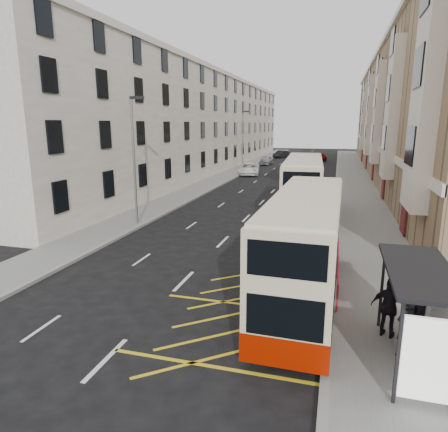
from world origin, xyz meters
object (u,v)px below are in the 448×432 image
(pedestrian_mid, at_px, (419,327))
(bus_shelter, at_px, (426,301))
(double_decker_rear, at_px, (303,188))
(pedestrian_far, at_px, (390,308))
(white_van, at_px, (249,169))
(street_lamp_near, at_px, (134,154))
(car_red, at_px, (319,157))
(car_dark, at_px, (281,154))
(double_decker_front, at_px, (305,247))
(pedestrian_near, at_px, (406,326))
(street_lamp_far, at_px, (243,138))
(car_silver, at_px, (266,160))

(pedestrian_mid, bearing_deg, bus_shelter, -124.22)
(double_decker_rear, bearing_deg, pedestrian_mid, -77.57)
(pedestrian_far, distance_m, white_van, 40.81)
(street_lamp_near, relative_size, car_red, 1.49)
(bus_shelter, xyz_separation_m, car_dark, (-13.06, 68.13, -1.43))
(bus_shelter, bearing_deg, double_decker_front, 130.32)
(pedestrian_near, distance_m, car_red, 61.88)
(street_lamp_near, xyz_separation_m, pedestrian_far, (14.10, -10.73, -3.55))
(bus_shelter, relative_size, pedestrian_far, 2.27)
(street_lamp_near, bearing_deg, double_decker_front, -36.67)
(double_decker_rear, bearing_deg, bus_shelter, -78.56)
(street_lamp_near, relative_size, street_lamp_far, 1.00)
(pedestrian_mid, height_order, car_dark, pedestrian_mid)
(pedestrian_far, distance_m, car_dark, 67.63)
(street_lamp_near, bearing_deg, car_silver, 88.41)
(white_van, xyz_separation_m, car_dark, (0.32, 27.71, -0.04))
(double_decker_rear, bearing_deg, car_red, 88.06)
(car_red, bearing_deg, car_dark, -29.80)
(pedestrian_near, xyz_separation_m, car_red, (-5.33, 61.65, -0.27))
(street_lamp_near, height_order, car_red, street_lamp_near)
(white_van, xyz_separation_m, car_silver, (-0.17, 13.48, -0.04))
(bus_shelter, xyz_separation_m, street_lamp_far, (-14.69, 42.39, 2.50))
(street_lamp_near, relative_size, double_decker_rear, 0.75)
(street_lamp_near, relative_size, car_dark, 1.87)
(double_decker_front, relative_size, car_silver, 2.47)
(double_decker_front, bearing_deg, white_van, 106.25)
(car_dark, relative_size, car_red, 0.80)
(street_lamp_near, distance_m, street_lamp_far, 30.00)
(pedestrian_far, bearing_deg, car_silver, -56.13)
(car_silver, bearing_deg, street_lamp_far, -94.77)
(street_lamp_far, distance_m, car_silver, 12.21)
(car_dark, bearing_deg, pedestrian_far, -60.01)
(double_decker_front, distance_m, white_van, 37.85)
(bus_shelter, height_order, double_decker_front, double_decker_front)
(double_decker_rear, height_order, pedestrian_far, double_decker_rear)
(white_van, bearing_deg, pedestrian_near, -80.92)
(street_lamp_near, bearing_deg, pedestrian_near, -39.14)
(pedestrian_far, bearing_deg, car_red, -65.32)
(street_lamp_near, height_order, car_dark, street_lamp_near)
(pedestrian_far, height_order, car_silver, pedestrian_far)
(street_lamp_far, height_order, pedestrian_far, street_lamp_far)
(bus_shelter, relative_size, car_red, 0.79)
(bus_shelter, relative_size, pedestrian_near, 2.38)
(street_lamp_near, xyz_separation_m, pedestrian_near, (14.42, -11.73, -3.59))
(pedestrian_mid, relative_size, car_red, 0.31)
(double_decker_front, relative_size, white_van, 1.90)
(street_lamp_near, distance_m, white_van, 28.32)
(street_lamp_far, distance_m, double_decker_front, 40.17)
(pedestrian_far, relative_size, car_dark, 0.44)
(double_decker_front, relative_size, car_red, 1.91)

